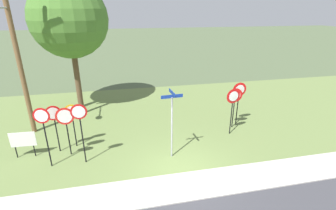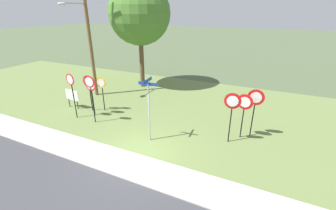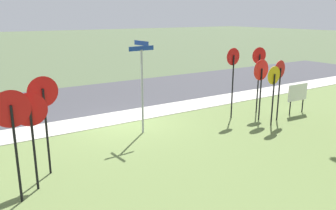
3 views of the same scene
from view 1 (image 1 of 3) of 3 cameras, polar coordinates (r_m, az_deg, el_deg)
ground_plane at (r=10.60m, az=3.01°, el=-15.70°), size 160.00×160.00×0.00m
sidewalk_strip at (r=9.98m, az=4.26°, el=-18.26°), size 44.00×1.60×0.06m
grass_median at (r=15.67m, az=-2.66°, el=-2.54°), size 44.00×12.00×0.04m
stop_sign_near_left at (r=12.27m, az=-24.91°, el=-2.99°), size 0.69×0.14×2.34m
stop_sign_near_right at (r=11.76m, az=-22.67°, el=-3.49°), size 0.79×0.10×2.36m
stop_sign_far_left at (r=12.46m, az=-21.34°, el=-2.56°), size 0.66×0.10×2.22m
stop_sign_far_center at (r=11.15m, az=-26.95°, el=-4.24°), size 0.66×0.13×2.73m
stop_sign_far_right at (r=10.83m, az=-19.72°, el=-3.65°), size 0.66×0.10×2.77m
yield_sign_near_left at (r=14.43m, az=16.21°, el=2.61°), size 0.81×0.10×2.53m
yield_sign_near_right at (r=13.11m, az=14.86°, el=0.96°), size 0.78×0.12×2.56m
yield_sign_far_left at (r=13.95m, az=15.30°, el=1.41°), size 0.78×0.16×2.34m
street_name_post at (r=10.68m, az=0.90°, el=-3.33°), size 0.96×0.82×3.18m
utility_pole at (r=14.17m, az=-32.16°, el=11.95°), size 2.10×2.27×8.88m
notice_board at (r=12.89m, az=-30.62°, el=-7.16°), size 1.10×0.08×1.25m
oak_tree_left at (r=16.93m, az=-21.97°, el=17.90°), size 4.71×4.71×8.09m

